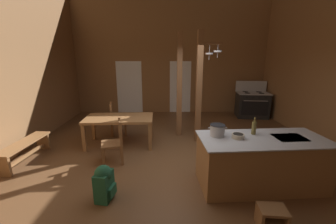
{
  "coord_description": "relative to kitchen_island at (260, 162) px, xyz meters",
  "views": [
    {
      "loc": [
        -0.31,
        -4.17,
        2.25
      ],
      "look_at": [
        -0.2,
        0.58,
        1.0
      ],
      "focal_mm": 22.77,
      "sensor_mm": 36.0,
      "label": 1
    }
  ],
  "objects": [
    {
      "name": "bottle_tall_on_counter",
      "position": [
        -0.09,
        0.19,
        0.57
      ],
      "size": [
        0.08,
        0.08,
        0.31
      ],
      "color": "brown",
      "rests_on": "kitchen_island"
    },
    {
      "name": "support_post_with_pot_rack",
      "position": [
        -0.76,
        2.08,
        1.08
      ],
      "size": [
        0.61,
        0.2,
        2.86
      ],
      "color": "brown",
      "rests_on": "ground_plane"
    },
    {
      "name": "stove_range",
      "position": [
        1.63,
        4.39,
        0.04
      ],
      "size": [
        1.23,
        0.93,
        1.32
      ],
      "color": "black",
      "rests_on": "ground_plane"
    },
    {
      "name": "wall_back",
      "position": [
        -1.39,
        5.24,
        1.81
      ],
      "size": [
        8.22,
        0.14,
        4.51
      ],
      "primitive_type": "cube",
      "color": "brown",
      "rests_on": "ground_plane"
    },
    {
      "name": "dining_table",
      "position": [
        -2.83,
        1.86,
        0.21
      ],
      "size": [
        1.72,
        0.95,
        0.74
      ],
      "color": "olive",
      "rests_on": "ground_plane"
    },
    {
      "name": "ground_plane",
      "position": [
        -1.39,
        0.8,
        -0.5
      ],
      "size": [
        8.22,
        9.53,
        0.1
      ],
      "primitive_type": "cube",
      "color": "brown"
    },
    {
      "name": "kitchen_island",
      "position": [
        0.0,
        0.0,
        0.0
      ],
      "size": [
        2.21,
        1.07,
        0.89
      ],
      "color": "olive",
      "rests_on": "ground_plane"
    },
    {
      "name": "backpack",
      "position": [
        -2.65,
        -0.36,
        -0.13
      ],
      "size": [
        0.34,
        0.36,
        0.6
      ],
      "color": "#1E5138",
      "rests_on": "ground_plane"
    },
    {
      "name": "support_post_center",
      "position": [
        -1.25,
        2.54,
        0.99
      ],
      "size": [
        0.14,
        0.14,
        2.86
      ],
      "color": "brown",
      "rests_on": "ground_plane"
    },
    {
      "name": "step_stool",
      "position": [
        -0.26,
        -1.0,
        -0.27
      ],
      "size": [
        0.39,
        0.32,
        0.3
      ],
      "color": "brown",
      "rests_on": "ground_plane"
    },
    {
      "name": "stockpot_on_counter",
      "position": [
        -0.76,
        0.12,
        0.55
      ],
      "size": [
        0.33,
        0.26,
        0.21
      ],
      "color": "#A8AAB2",
      "rests_on": "kitchen_island"
    },
    {
      "name": "glazed_door_back_left",
      "position": [
        -3.06,
        5.17,
        0.58
      ],
      "size": [
        1.0,
        0.01,
        2.05
      ],
      "primitive_type": "cube",
      "color": "white",
      "rests_on": "ground_plane"
    },
    {
      "name": "mixing_bowl_on_counter",
      "position": [
        -0.43,
        0.01,
        0.48
      ],
      "size": [
        0.21,
        0.21,
        0.08
      ],
      "color": "#B2A893",
      "rests_on": "kitchen_island"
    },
    {
      "name": "ladderback_chair_near_window",
      "position": [
        -2.76,
        0.91,
        0.01
      ],
      "size": [
        0.54,
        0.54,
        0.95
      ],
      "color": "brown",
      "rests_on": "ground_plane"
    },
    {
      "name": "glazed_panel_back_right",
      "position": [
        -1.02,
        5.17,
        0.58
      ],
      "size": [
        0.84,
        0.01,
        2.05
      ],
      "primitive_type": "cube",
      "color": "white",
      "rests_on": "ground_plane"
    },
    {
      "name": "ladderback_chair_by_post",
      "position": [
        -3.08,
        2.63,
        0.01
      ],
      "size": [
        0.52,
        0.52,
        0.95
      ],
      "color": "brown",
      "rests_on": "ground_plane"
    },
    {
      "name": "bench_along_left_wall",
      "position": [
        -4.74,
        0.99,
        -0.14
      ],
      "size": [
        0.46,
        1.4,
        0.44
      ],
      "color": "olive",
      "rests_on": "ground_plane"
    }
  ]
}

